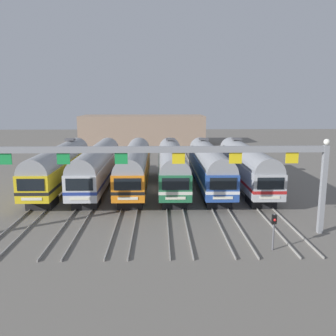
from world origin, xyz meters
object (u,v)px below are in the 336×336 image
Objects in this scene: commuter_train_yellow at (60,165)px; commuter_train_silver at (97,165)px; commuter_train_stainless at (246,165)px; commuter_train_green at (172,165)px; commuter_train_orange at (135,165)px; commuter_train_blue at (209,165)px; catenary_gantry at (150,162)px; yard_signal_mast at (274,225)px.

commuter_train_silver is at bearing -0.06° from commuter_train_yellow.
commuter_train_silver is 1.00× the size of commuter_train_stainless.
commuter_train_green and commuter_train_stainless have the same top height.
commuter_train_silver is 4.03m from commuter_train_orange.
commuter_train_yellow is at bearing 180.00° from commuter_train_green.
commuter_train_silver is at bearing -179.98° from commuter_train_blue.
catenary_gantry is 10.38× the size of yard_signal_mast.
commuter_train_green is at bearing 0.03° from commuter_train_silver.
commuter_train_blue is at bearing 96.96° from yard_signal_mast.
commuter_train_blue is at bearing 0.02° from commuter_train_silver.
commuter_train_green is (4.03, 0.00, 0.00)m from commuter_train_orange.
commuter_train_silver is 21.72m from yard_signal_mast.
commuter_train_green is 0.71× the size of catenary_gantry.
commuter_train_yellow is 4.03m from commuter_train_silver.
commuter_train_orange is 8.06m from commuter_train_blue.
commuter_train_silver is 12.09m from commuter_train_blue.
commuter_train_silver is 7.38× the size of yard_signal_mast.
commuter_train_green is 1.00× the size of commuter_train_stainless.
commuter_train_stainless is 0.71× the size of catenary_gantry.
catenary_gantry reaches higher than commuter_train_orange.
commuter_train_silver is at bearing 180.00° from commuter_train_orange.
commuter_train_yellow reaches higher than yard_signal_mast.
commuter_train_orange is at bearing -179.94° from commuter_train_green.
commuter_train_orange is 1.00× the size of commuter_train_stainless.
catenary_gantry is (6.04, -13.49, 2.66)m from commuter_train_silver.
commuter_train_green is 17.60m from yard_signal_mast.
catenary_gantry is 9.33m from yard_signal_mast.
yard_signal_mast is at bearing -96.96° from commuter_train_stainless.
catenary_gantry reaches higher than commuter_train_stainless.
catenary_gantry is (2.01, -13.49, 2.66)m from commuter_train_orange.
commuter_train_orange reaches higher than yard_signal_mast.
commuter_train_green is (12.09, 0.00, 0.00)m from commuter_train_yellow.
commuter_train_orange is (8.06, -0.00, -0.00)m from commuter_train_yellow.
commuter_train_yellow reaches higher than commuter_train_silver.
commuter_train_stainless is (12.09, 0.00, 0.00)m from commuter_train_orange.
commuter_train_yellow is 1.00× the size of commuter_train_silver.
commuter_train_green reaches higher than commuter_train_silver.
commuter_train_blue is at bearing 65.88° from catenary_gantry.
commuter_train_stainless reaches higher than commuter_train_silver.
commuter_train_green is at bearing 81.51° from catenary_gantry.
commuter_train_silver reaches higher than yard_signal_mast.
commuter_train_yellow and commuter_train_stainless have the same top height.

